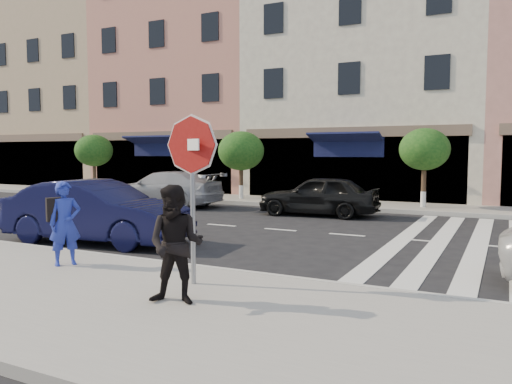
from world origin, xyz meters
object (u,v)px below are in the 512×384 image
stop_sign (192,162)px  walker (176,245)px  car_near_mid (97,212)px  car_far_left (164,189)px  photographer (65,223)px  car_far_mid (319,195)px

stop_sign → walker: (0.38, -0.97, -1.12)m
car_near_mid → car_far_left: car_near_mid is taller
stop_sign → car_near_mid: 5.50m
photographer → car_near_mid: 3.11m
car_far_left → car_far_mid: (6.81, 0.00, -0.01)m
photographer → stop_sign: bearing=-59.4°
stop_sign → car_far_left: stop_sign is taller
car_far_left → car_far_mid: car_far_left is taller
photographer → car_far_mid: size_ratio=0.37×
walker → car_far_mid: 11.35m
car_far_left → walker: bearing=35.8°
car_far_mid → stop_sign: bearing=4.7°
photographer → car_far_mid: (1.37, 10.16, -0.22)m
car_near_mid → car_far_mid: size_ratio=1.12×
stop_sign → walker: size_ratio=1.63×
photographer → car_near_mid: (-1.74, 2.57, -0.16)m
stop_sign → photographer: size_ratio=1.72×
walker → stop_sign: bearing=94.7°
car_far_left → car_near_mid: bearing=23.8°
car_far_left → car_far_mid: bearing=87.9°
stop_sign → photographer: 3.13m
walker → car_far_mid: size_ratio=0.39×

